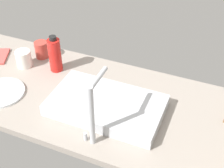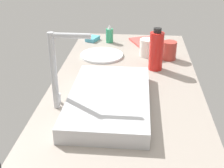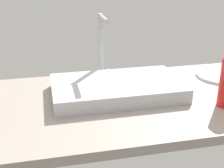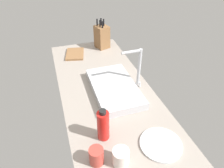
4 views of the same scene
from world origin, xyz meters
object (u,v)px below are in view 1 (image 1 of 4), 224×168
object	(u,v)px
faucet	(93,109)
coffee_mug	(41,50)
sink_basin	(106,105)
water_bottle	(55,55)
dinner_plate	(1,92)
ceramic_cup	(24,59)

from	to	relation	value
faucet	coffee_mug	world-z (taller)	faucet
coffee_mug	faucet	bearing A→B (deg)	140.39
sink_basin	faucet	size ratio (longest dim) A/B	1.75
faucet	water_bottle	bearing A→B (deg)	-42.80
sink_basin	dinner_plate	size ratio (longest dim) A/B	2.25
dinner_plate	coffee_mug	size ratio (longest dim) A/B	2.41
sink_basin	ceramic_cup	distance (cm)	58.79
sink_basin	dinner_plate	world-z (taller)	sink_basin
dinner_plate	faucet	bearing A→B (deg)	170.71
sink_basin	ceramic_cup	bearing A→B (deg)	-15.25
water_bottle	dinner_plate	bearing A→B (deg)	61.98
faucet	coffee_mug	distance (cm)	72.62
ceramic_cup	dinner_plate	bearing A→B (deg)	97.29
faucet	ceramic_cup	size ratio (longest dim) A/B	3.20
faucet	ceramic_cup	world-z (taller)	faucet
coffee_mug	sink_basin	bearing A→B (deg)	152.83
sink_basin	faucet	xyz separation A→B (cm)	(-2.57, 18.63, 14.94)
sink_basin	ceramic_cup	world-z (taller)	ceramic_cup
sink_basin	faucet	distance (cm)	24.02
sink_basin	water_bottle	xyz separation A→B (cm)	(38.26, -19.18, 6.84)
coffee_mug	ceramic_cup	size ratio (longest dim) A/B	1.04
water_bottle	dinner_plate	distance (cm)	33.70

